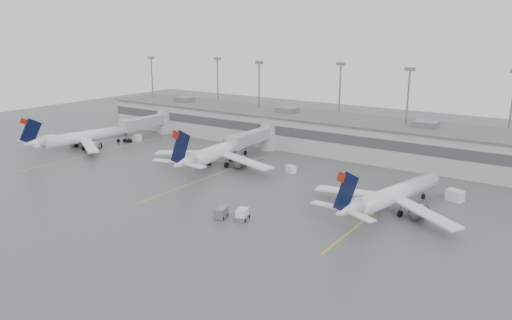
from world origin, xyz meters
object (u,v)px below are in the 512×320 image
Objects in this scene: jet_far_left at (81,137)px; jet_mid_right at (392,195)px; baggage_tug at (242,216)px; jet_mid_left at (219,151)px.

jet_far_left is 0.99× the size of jet_mid_right.
jet_far_left is 9.42× the size of baggage_tug.
jet_mid_left is 41.21m from jet_mid_right.
jet_far_left is 0.89× the size of jet_mid_left.
jet_mid_right reaches higher than baggage_tug.
jet_mid_left is at bearing 118.83° from baggage_tug.
jet_mid_right is 9.48× the size of baggage_tug.
jet_mid_right is at bearing 11.04° from jet_far_left.
jet_mid_right reaches higher than jet_far_left.
jet_far_left is 62.80m from baggage_tug.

